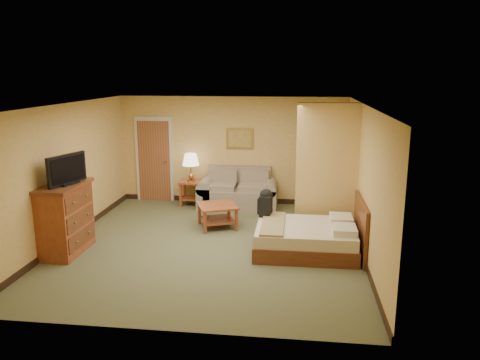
# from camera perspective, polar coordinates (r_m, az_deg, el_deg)

# --- Properties ---
(floor) EXTENTS (6.00, 6.00, 0.00)m
(floor) POSITION_cam_1_polar(r_m,az_deg,el_deg) (8.86, -3.61, -7.92)
(floor) COLOR brown
(floor) RESTS_ON ground
(ceiling) EXTENTS (6.00, 6.00, 0.00)m
(ceiling) POSITION_cam_1_polar(r_m,az_deg,el_deg) (8.30, -3.87, 9.09)
(ceiling) COLOR white
(ceiling) RESTS_ON back_wall
(back_wall) EXTENTS (5.50, 0.02, 2.60)m
(back_wall) POSITION_cam_1_polar(r_m,az_deg,el_deg) (11.39, -0.97, 3.61)
(back_wall) COLOR tan
(back_wall) RESTS_ON floor
(left_wall) EXTENTS (0.02, 6.00, 2.60)m
(left_wall) POSITION_cam_1_polar(r_m,az_deg,el_deg) (9.39, -20.48, 0.73)
(left_wall) COLOR tan
(left_wall) RESTS_ON floor
(right_wall) EXTENTS (0.02, 6.00, 2.60)m
(right_wall) POSITION_cam_1_polar(r_m,az_deg,el_deg) (8.43, 14.96, -0.20)
(right_wall) COLOR tan
(right_wall) RESTS_ON floor
(partition) EXTENTS (1.20, 0.15, 2.60)m
(partition) POSITION_cam_1_polar(r_m,az_deg,el_deg) (9.27, 10.52, 1.20)
(partition) COLOR tan
(partition) RESTS_ON floor
(door) EXTENTS (0.94, 0.16, 2.10)m
(door) POSITION_cam_1_polar(r_m,az_deg,el_deg) (11.83, -10.39, 2.44)
(door) COLOR beige
(door) RESTS_ON floor
(baseboard) EXTENTS (5.50, 0.02, 0.12)m
(baseboard) POSITION_cam_1_polar(r_m,az_deg,el_deg) (11.65, -0.95, -2.42)
(baseboard) COLOR black
(baseboard) RESTS_ON floor
(loveseat) EXTENTS (1.86, 0.87, 0.94)m
(loveseat) POSITION_cam_1_polar(r_m,az_deg,el_deg) (11.17, -0.26, -1.80)
(loveseat) COLOR gray
(loveseat) RESTS_ON floor
(side_table) EXTENTS (0.54, 0.54, 0.60)m
(side_table) POSITION_cam_1_polar(r_m,az_deg,el_deg) (11.41, -5.95, -1.09)
(side_table) COLOR maroon
(side_table) RESTS_ON floor
(table_lamp) EXTENTS (0.40, 0.40, 0.67)m
(table_lamp) POSITION_cam_1_polar(r_m,az_deg,el_deg) (11.26, -6.04, 2.41)
(table_lamp) COLOR #A6793D
(table_lamp) RESTS_ON side_table
(coffee_table) EXTENTS (0.98, 0.98, 0.49)m
(coffee_table) POSITION_cam_1_polar(r_m,az_deg,el_deg) (9.73, -2.78, -3.82)
(coffee_table) COLOR maroon
(coffee_table) RESTS_ON floor
(wall_picture) EXTENTS (0.65, 0.04, 0.51)m
(wall_picture) POSITION_cam_1_polar(r_m,az_deg,el_deg) (11.30, -0.01, 5.07)
(wall_picture) COLOR #B78E3F
(wall_picture) RESTS_ON back_wall
(dresser) EXTENTS (0.62, 1.18, 1.26)m
(dresser) POSITION_cam_1_polar(r_m,az_deg,el_deg) (8.85, -20.49, -4.41)
(dresser) COLOR maroon
(dresser) RESTS_ON floor
(tv) EXTENTS (0.32, 0.85, 0.53)m
(tv) POSITION_cam_1_polar(r_m,az_deg,el_deg) (8.60, -20.36, 1.12)
(tv) COLOR black
(tv) RESTS_ON dresser
(bed) EXTENTS (1.88, 1.52, 0.98)m
(bed) POSITION_cam_1_polar(r_m,az_deg,el_deg) (8.55, 8.46, -6.93)
(bed) COLOR #552713
(bed) RESTS_ON floor
(backpack) EXTENTS (0.24, 0.33, 0.53)m
(backpack) POSITION_cam_1_polar(r_m,az_deg,el_deg) (8.90, 3.19, -2.66)
(backpack) COLOR black
(backpack) RESTS_ON bed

